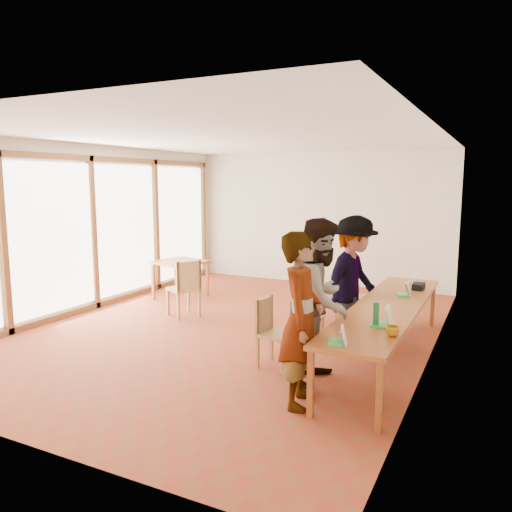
% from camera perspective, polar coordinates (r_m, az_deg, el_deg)
% --- Properties ---
extents(ground, '(8.00, 8.00, 0.00)m').
position_cam_1_polar(ground, '(8.14, -2.44, -8.20)').
color(ground, brown).
rests_on(ground, ground).
extents(wall_back, '(6.00, 0.10, 3.00)m').
position_cam_1_polar(wall_back, '(11.49, 7.18, 4.27)').
color(wall_back, '#EFE7CE').
rests_on(wall_back, ground).
extents(wall_front, '(6.00, 0.10, 3.00)m').
position_cam_1_polar(wall_front, '(4.78, -26.33, -2.50)').
color(wall_front, '#EFE7CE').
rests_on(wall_front, ground).
extents(wall_right, '(0.10, 8.00, 3.00)m').
position_cam_1_polar(wall_right, '(6.92, 19.83, 1.04)').
color(wall_right, '#EFE7CE').
rests_on(wall_right, ground).
extents(window_wall, '(0.10, 8.00, 3.00)m').
position_cam_1_polar(window_wall, '(9.62, -18.18, 3.09)').
color(window_wall, white).
rests_on(window_wall, ground).
extents(ceiling, '(6.00, 8.00, 0.04)m').
position_cam_1_polar(ceiling, '(7.82, -2.58, 13.50)').
color(ceiling, white).
rests_on(ceiling, wall_back).
extents(communal_table, '(0.80, 4.00, 0.75)m').
position_cam_1_polar(communal_table, '(6.72, 14.79, -5.87)').
color(communal_table, '#AA5625').
rests_on(communal_table, ground).
extents(side_table, '(0.90, 0.90, 0.75)m').
position_cam_1_polar(side_table, '(10.21, -8.65, -0.99)').
color(side_table, '#AA5625').
rests_on(side_table, ground).
extents(chair_near, '(0.45, 0.45, 0.47)m').
position_cam_1_polar(chair_near, '(6.41, 1.63, -7.78)').
color(chair_near, tan).
rests_on(chair_near, ground).
extents(chair_mid, '(0.39, 0.39, 0.43)m').
position_cam_1_polar(chair_mid, '(7.30, 5.37, -6.17)').
color(chair_mid, tan).
rests_on(chair_mid, ground).
extents(chair_far, '(0.52, 0.52, 0.51)m').
position_cam_1_polar(chair_far, '(8.29, 7.37, -3.75)').
color(chair_far, tan).
rests_on(chair_far, ground).
extents(chair_empty, '(0.45, 0.45, 0.47)m').
position_cam_1_polar(chair_empty, '(8.57, 10.90, -3.76)').
color(chair_empty, tan).
rests_on(chair_empty, ground).
extents(chair_spare, '(0.64, 0.64, 0.54)m').
position_cam_1_polar(chair_spare, '(8.68, -7.99, -2.99)').
color(chair_spare, tan).
rests_on(chair_spare, ground).
extents(person_near, '(0.57, 0.75, 1.84)m').
position_cam_1_polar(person_near, '(5.22, 5.21, -7.28)').
color(person_near, gray).
rests_on(person_near, ground).
extents(person_mid, '(0.75, 0.95, 1.93)m').
position_cam_1_polar(person_mid, '(5.88, 7.43, -5.09)').
color(person_mid, gray).
rests_on(person_mid, ground).
extents(person_far, '(0.92, 1.32, 1.87)m').
position_cam_1_polar(person_far, '(7.29, 11.08, -2.76)').
color(person_far, gray).
rests_on(person_far, ground).
extents(laptop_near, '(0.23, 0.25, 0.18)m').
position_cam_1_polar(laptop_near, '(5.07, 9.57, -9.29)').
color(laptop_near, '#39D553').
rests_on(laptop_near, communal_table).
extents(laptop_mid, '(0.25, 0.28, 0.22)m').
position_cam_1_polar(laptop_mid, '(5.75, 14.45, -7.17)').
color(laptop_mid, '#39D553').
rests_on(laptop_mid, communal_table).
extents(laptop_far, '(0.25, 0.26, 0.18)m').
position_cam_1_polar(laptop_far, '(7.34, 16.65, -3.95)').
color(laptop_far, '#39D553').
rests_on(laptop_far, communal_table).
extents(yellow_mug, '(0.14, 0.14, 0.11)m').
position_cam_1_polar(yellow_mug, '(5.41, 15.33, -8.30)').
color(yellow_mug, '#C8870F').
rests_on(yellow_mug, communal_table).
extents(green_bottle, '(0.07, 0.07, 0.28)m').
position_cam_1_polar(green_bottle, '(5.67, 13.54, -6.54)').
color(green_bottle, '#207944').
rests_on(green_bottle, communal_table).
extents(clear_glass, '(0.07, 0.07, 0.09)m').
position_cam_1_polar(clear_glass, '(8.25, 17.20, -2.65)').
color(clear_glass, silver).
rests_on(clear_glass, communal_table).
extents(condiment_cup, '(0.08, 0.08, 0.06)m').
position_cam_1_polar(condiment_cup, '(8.45, 17.65, -2.52)').
color(condiment_cup, white).
rests_on(condiment_cup, communal_table).
extents(pink_phone, '(0.05, 0.10, 0.01)m').
position_cam_1_polar(pink_phone, '(5.41, 9.80, -8.61)').
color(pink_phone, '#F744A1').
rests_on(pink_phone, communal_table).
extents(black_pouch, '(0.16, 0.26, 0.09)m').
position_cam_1_polar(black_pouch, '(7.81, 18.09, -3.32)').
color(black_pouch, black).
rests_on(black_pouch, communal_table).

